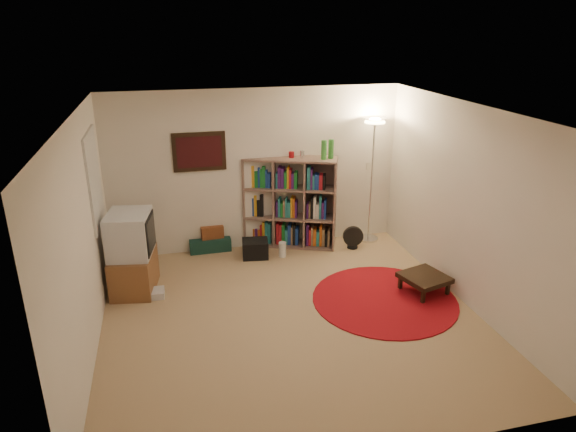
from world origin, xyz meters
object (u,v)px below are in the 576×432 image
object	(u,v)px
bookshelf	(289,203)
suitcase	(210,242)
floor_lamp	(374,140)
tv_stand	(132,254)
side_table	(424,278)
floor_fan	(353,237)

from	to	relation	value
bookshelf	suitcase	xyz separation A→B (m)	(-1.27, 0.13, -0.60)
bookshelf	floor_lamp	world-z (taller)	floor_lamp
bookshelf	floor_lamp	distance (m)	1.66
bookshelf	tv_stand	distance (m)	2.58
side_table	floor_fan	bearing A→B (deg)	104.76
bookshelf	floor_lamp	xyz separation A→B (m)	(1.33, -0.13, 0.98)
floor_lamp	floor_fan	world-z (taller)	floor_lamp
floor_lamp	floor_fan	distance (m)	1.57
floor_fan	side_table	size ratio (longest dim) A/B	0.55
bookshelf	floor_fan	world-z (taller)	bookshelf
floor_fan	side_table	xyz separation A→B (m)	(0.42, -1.58, 0.02)
floor_fan	suitcase	xyz separation A→B (m)	(-2.22, 0.54, -0.08)
bookshelf	side_table	bearing A→B (deg)	-34.58
bookshelf	floor_lamp	size ratio (longest dim) A/B	0.86
floor_fan	side_table	world-z (taller)	floor_fan
floor_lamp	side_table	size ratio (longest dim) A/B	3.01
side_table	suitcase	bearing A→B (deg)	141.31
side_table	bookshelf	bearing A→B (deg)	124.55
side_table	tv_stand	bearing A→B (deg)	165.10
bookshelf	side_table	xyz separation A→B (m)	(1.37, -1.99, -0.49)
floor_lamp	tv_stand	bearing A→B (deg)	-166.95
floor_fan	tv_stand	size ratio (longest dim) A/B	0.34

